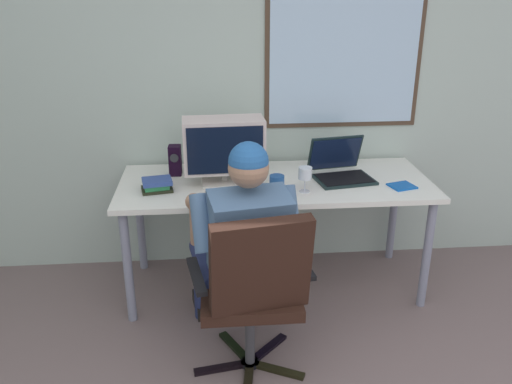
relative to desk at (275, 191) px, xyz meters
name	(u,v)px	position (x,y,z in m)	size (l,w,h in m)	color
wall_rear	(253,56)	(-0.10, 0.44, 0.77)	(5.30, 0.08, 2.86)	#B1C3B7
desk	(275,191)	(0.00, 0.00, 0.00)	(1.90, 0.75, 0.74)	gray
office_chair	(255,285)	(-0.20, -0.87, -0.13)	(0.62, 0.58, 0.94)	black
person_seated	(242,243)	(-0.24, -0.60, -0.04)	(0.59, 0.85, 1.21)	navy
crt_monitor	(224,146)	(-0.31, -0.01, 0.30)	(0.49, 0.25, 0.40)	beige
laptop	(340,167)	(0.41, 0.04, 0.13)	(0.40, 0.39, 0.24)	black
wine_glass	(305,174)	(0.15, -0.19, 0.18)	(0.08, 0.08, 0.15)	silver
desk_speaker	(175,160)	(-0.61, 0.17, 0.16)	(0.08, 0.09, 0.19)	black
book_stack	(157,185)	(-0.71, -0.11, 0.11)	(0.20, 0.17, 0.07)	black
cd_case	(402,186)	(0.74, -0.17, 0.07)	(0.17, 0.16, 0.01)	blue
coffee_mug	(277,184)	(-0.02, -0.20, 0.12)	(0.09, 0.09, 0.11)	navy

